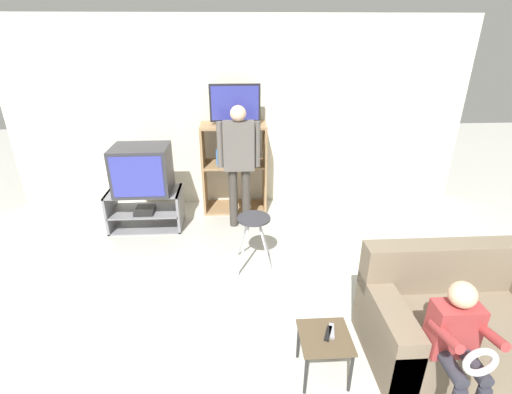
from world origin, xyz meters
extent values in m
cube|color=silver|center=(0.00, 4.21, 1.30)|extent=(6.40, 0.06, 2.60)
cube|color=slate|center=(-1.27, 3.43, 0.01)|extent=(0.93, 0.49, 0.02)
cube|color=slate|center=(-1.27, 3.43, 0.23)|extent=(0.90, 0.49, 0.02)
cube|color=slate|center=(-1.27, 3.43, 0.50)|extent=(0.93, 0.49, 0.02)
cube|color=slate|center=(-1.72, 3.43, 0.26)|extent=(0.03, 0.49, 0.51)
cube|color=slate|center=(-0.82, 3.43, 0.26)|extent=(0.03, 0.49, 0.51)
cube|color=black|center=(-1.27, 3.37, 0.26)|extent=(0.24, 0.28, 0.05)
cube|color=#2D2D33|center=(-1.25, 3.43, 0.81)|extent=(0.69, 0.54, 0.59)
cube|color=#333899|center=(-1.25, 3.16, 0.81)|extent=(0.61, 0.01, 0.51)
cube|color=#9E7A51|center=(-0.53, 3.91, 0.62)|extent=(0.03, 0.46, 1.25)
cube|color=#9E7A51|center=(0.32, 3.91, 0.62)|extent=(0.03, 0.46, 1.25)
cube|color=#9E7A51|center=(-0.10, 3.91, 0.02)|extent=(0.82, 0.46, 0.03)
cube|color=#9E7A51|center=(-0.10, 3.91, 0.69)|extent=(0.82, 0.46, 0.03)
cube|color=#9E7A51|center=(-0.10, 3.91, 1.23)|extent=(0.82, 0.46, 0.03)
cube|color=#3870B7|center=(-0.26, 3.84, 0.81)|extent=(0.18, 0.04, 0.22)
cube|color=black|center=(-0.07, 3.88, 1.27)|extent=(0.23, 0.20, 0.04)
cube|color=black|center=(-0.07, 3.88, 1.53)|extent=(0.66, 0.04, 0.49)
cube|color=#333899|center=(-0.07, 3.86, 1.53)|extent=(0.61, 0.01, 0.44)
cylinder|color=#B7B7BC|center=(-0.02, 2.34, 0.29)|extent=(0.16, 0.17, 0.58)
cylinder|color=#B7B7BC|center=(0.21, 2.34, 0.29)|extent=(0.16, 0.17, 0.58)
cylinder|color=#B7B7BC|center=(-0.02, 2.58, 0.29)|extent=(0.16, 0.17, 0.58)
cylinder|color=#B7B7BC|center=(0.21, 2.58, 0.29)|extent=(0.16, 0.17, 0.58)
cylinder|color=#333338|center=(0.10, 2.46, 0.58)|extent=(0.35, 0.35, 0.02)
cube|color=brown|center=(0.54, 0.99, 0.36)|extent=(0.37, 0.37, 0.02)
cylinder|color=black|center=(0.38, 0.83, 0.18)|extent=(0.02, 0.02, 0.35)
cylinder|color=black|center=(0.70, 0.83, 0.18)|extent=(0.02, 0.02, 0.35)
cylinder|color=black|center=(0.38, 1.15, 0.18)|extent=(0.02, 0.02, 0.35)
cylinder|color=black|center=(0.70, 1.15, 0.18)|extent=(0.02, 0.02, 0.35)
cube|color=black|center=(0.56, 1.01, 0.38)|extent=(0.09, 0.15, 0.02)
cube|color=gray|center=(0.60, 1.03, 0.38)|extent=(0.07, 0.15, 0.02)
cube|color=#756651|center=(1.64, 1.10, 0.22)|extent=(1.43, 0.83, 0.44)
cube|color=#756651|center=(1.64, 1.42, 0.65)|extent=(1.43, 0.20, 0.41)
cube|color=#756651|center=(1.04, 1.10, 0.28)|extent=(0.22, 0.83, 0.56)
cylinder|color=#3D3833|center=(-0.12, 3.39, 0.40)|extent=(0.11, 0.11, 0.80)
cylinder|color=#3D3833|center=(0.04, 3.39, 0.40)|extent=(0.11, 0.11, 0.80)
cube|color=#5B5651|center=(-0.04, 3.39, 1.10)|extent=(0.38, 0.20, 0.60)
cylinder|color=#5B5651|center=(-0.27, 3.39, 1.11)|extent=(0.08, 0.08, 0.57)
cylinder|color=#5B5651|center=(0.19, 3.39, 1.11)|extent=(0.08, 0.08, 0.57)
sphere|color=beige|center=(-0.04, 3.39, 1.50)|extent=(0.19, 0.19, 0.19)
cylinder|color=#2D2D38|center=(1.23, 0.60, 0.49)|extent=(0.09, 0.30, 0.09)
cylinder|color=#2D2D38|center=(1.38, 0.60, 0.49)|extent=(0.09, 0.30, 0.09)
cube|color=#993333|center=(1.30, 0.75, 0.63)|extent=(0.30, 0.17, 0.38)
cylinder|color=#993333|center=(1.17, 0.62, 0.71)|extent=(0.06, 0.31, 0.14)
cylinder|color=#993333|center=(1.44, 0.62, 0.71)|extent=(0.06, 0.31, 0.14)
sphere|color=#DBAD89|center=(1.30, 0.75, 0.90)|extent=(0.17, 0.17, 0.17)
torus|color=silver|center=(1.30, 0.47, 0.65)|extent=(0.21, 0.04, 0.21)
camera|label=1|loc=(-0.08, -1.01, 2.40)|focal=26.00mm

